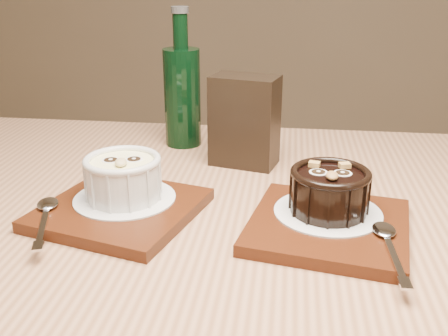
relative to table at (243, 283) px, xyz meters
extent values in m
cube|color=#8E5E3E|center=(0.00, 0.00, 0.07)|extent=(1.25, 0.88, 0.04)
cylinder|color=#8E5E3E|center=(-0.57, 0.31, -0.30)|extent=(0.06, 0.06, 0.71)
cube|color=#451C0B|center=(-0.16, -0.01, 0.10)|extent=(0.21, 0.21, 0.01)
cylinder|color=silver|center=(-0.16, 0.00, 0.11)|extent=(0.13, 0.13, 0.00)
cylinder|color=silver|center=(-0.16, 0.00, 0.13)|extent=(0.09, 0.09, 0.05)
cylinder|color=#FFF89B|center=(-0.16, 0.00, 0.16)|extent=(0.08, 0.08, 0.00)
torus|color=silver|center=(-0.16, 0.00, 0.16)|extent=(0.10, 0.10, 0.01)
cylinder|color=black|center=(-0.17, 0.00, 0.16)|extent=(0.02, 0.02, 0.00)
cylinder|color=black|center=(-0.14, 0.01, 0.16)|extent=(0.02, 0.02, 0.00)
ellipsoid|color=tan|center=(-0.15, -0.01, 0.16)|extent=(0.02, 0.03, 0.01)
cube|color=#451C0B|center=(0.10, -0.01, 0.10)|extent=(0.20, 0.20, 0.01)
cylinder|color=silver|center=(0.10, 0.01, 0.11)|extent=(0.13, 0.13, 0.00)
cylinder|color=black|center=(0.10, 0.01, 0.13)|extent=(0.09, 0.09, 0.05)
cylinder|color=black|center=(0.10, 0.01, 0.15)|extent=(0.08, 0.08, 0.00)
torus|color=black|center=(0.10, 0.01, 0.16)|extent=(0.10, 0.10, 0.01)
cylinder|color=black|center=(0.09, 0.01, 0.16)|extent=(0.02, 0.02, 0.00)
cylinder|color=black|center=(0.11, 0.02, 0.16)|extent=(0.02, 0.02, 0.00)
ellipsoid|color=olive|center=(0.10, 0.00, 0.16)|extent=(0.02, 0.02, 0.01)
cube|color=olive|center=(0.08, 0.03, 0.16)|extent=(0.01, 0.01, 0.01)
cube|color=olive|center=(0.12, 0.04, 0.16)|extent=(0.02, 0.01, 0.01)
cube|color=black|center=(-0.03, 0.20, 0.16)|extent=(0.11, 0.08, 0.14)
cylinder|color=black|center=(-0.15, 0.27, 0.17)|extent=(0.06, 0.06, 0.17)
cylinder|color=black|center=(-0.15, 0.27, 0.28)|extent=(0.02, 0.02, 0.06)
cylinder|color=#333333|center=(-0.15, 0.27, 0.32)|extent=(0.03, 0.03, 0.01)
camera|label=1|loc=(0.09, -0.57, 0.39)|focal=42.00mm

